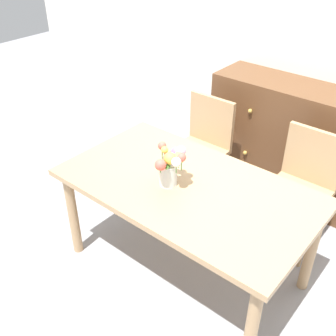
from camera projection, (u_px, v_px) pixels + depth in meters
The scene contains 7 objects.
ground_plane at pixel (185, 267), 2.95m from camera, with size 12.00×12.00×0.00m, color #939399.
back_wall at pixel (313, 25), 3.21m from camera, with size 7.00×0.10×2.80m, color silver.
dining_table at pixel (187, 196), 2.60m from camera, with size 1.62×0.92×0.73m.
chair_left at pixel (203, 143), 3.42m from camera, with size 0.42×0.42×0.90m.
chair_right at pixel (303, 182), 2.94m from camera, with size 0.42×0.42×0.90m.
dresser at pixel (291, 141), 3.47m from camera, with size 1.40×0.47×1.00m.
flower_vase at pixel (170, 164), 2.45m from camera, with size 0.22×0.24×0.27m.
Camera 1 is at (1.23, -1.67, 2.22)m, focal length 43.54 mm.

